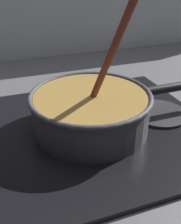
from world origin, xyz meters
The scene contains 5 objects.
ground centered at (0.00, 0.00, -0.02)m, with size 2.40×1.60×0.04m, color #4C4C51.
hob_plate centered at (0.06, 0.18, 0.01)m, with size 0.56×0.48×0.01m, color black.
burner_ring centered at (0.06, 0.18, 0.02)m, with size 0.18×0.18×0.01m, color #592D0C.
spare_burner centered at (0.24, 0.18, 0.01)m, with size 0.14×0.14×0.01m, color #262628.
cooking_pan centered at (0.06, 0.18, 0.06)m, with size 0.44×0.27×0.31m.
Camera 1 is at (-0.12, -0.30, 0.34)m, focal length 41.81 mm.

